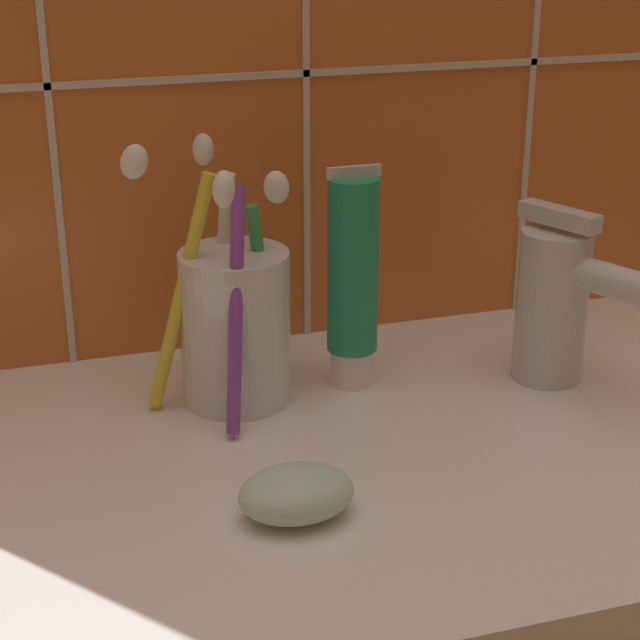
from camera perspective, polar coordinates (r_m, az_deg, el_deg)
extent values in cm
cube|color=white|center=(68.54, 2.30, -7.45)|extent=(72.56, 38.10, 2.00)
cube|color=beige|center=(78.18, -2.05, 12.96)|extent=(82.56, 0.24, 0.50)
cylinder|color=silver|center=(72.04, -4.52, -0.39)|extent=(7.39, 7.39, 10.58)
cylinder|color=green|center=(71.94, -2.95, 1.10)|extent=(2.48, 0.93, 13.33)
ellipsoid|color=white|center=(69.75, -2.34, 7.08)|extent=(1.96, 1.33, 2.38)
cylinder|color=white|center=(73.73, -5.32, 2.31)|extent=(2.15, 3.77, 15.18)
ellipsoid|color=white|center=(72.60, -6.26, 9.03)|extent=(1.95, 2.39, 2.47)
cylinder|color=yellow|center=(70.22, -7.41, 1.45)|extent=(5.24, 0.97, 15.89)
ellipsoid|color=white|center=(67.30, -9.88, 8.32)|extent=(2.23, 1.33, 2.57)
cylinder|color=purple|center=(67.63, -4.51, 0.49)|extent=(2.93, 5.31, 15.36)
ellipsoid|color=white|center=(62.50, -5.16, 6.96)|extent=(2.07, 2.58, 2.59)
cylinder|color=white|center=(75.68, 1.70, -2.43)|extent=(3.00, 3.00, 2.69)
cylinder|color=#1E8C60|center=(72.87, 1.77, 2.92)|extent=(3.53, 3.53, 12.27)
cube|color=silver|center=(70.98, 1.83, 7.90)|extent=(3.70, 0.36, 0.80)
cylinder|color=silver|center=(76.72, 12.25, 0.76)|extent=(5.02, 5.02, 10.99)
cylinder|color=silver|center=(73.39, 15.19, 2.06)|extent=(5.75, 8.93, 2.26)
cube|color=silver|center=(74.64, 12.65, 5.41)|extent=(3.80, 6.03, 1.20)
ellipsoid|color=silver|center=(60.32, -1.27, -9.23)|extent=(6.62, 4.99, 2.89)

